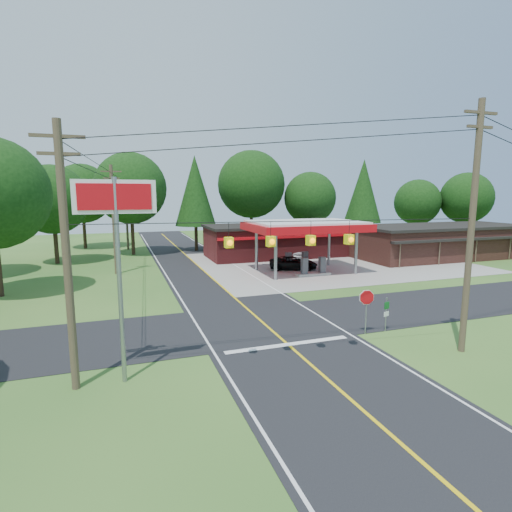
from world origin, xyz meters
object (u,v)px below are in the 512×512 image
object	(u,v)px
gas_canopy	(305,228)
octagonal_stop_sign	(367,301)
big_stop_sign	(117,229)
sedan_car	(298,251)
suv_car	(293,263)

from	to	relation	value
gas_canopy	octagonal_stop_sign	bearing A→B (deg)	-105.21
gas_canopy	big_stop_sign	world-z (taller)	big_stop_sign
sedan_car	octagonal_stop_sign	distance (m)	25.69
gas_canopy	octagonal_stop_sign	distance (m)	17.32
octagonal_stop_sign	big_stop_sign	bearing A→B (deg)	-173.18
suv_car	big_stop_sign	xyz separation A→B (m)	(-16.22, -19.51, 5.45)
big_stop_sign	octagonal_stop_sign	xyz separation A→B (m)	(12.22, 1.46, -4.27)
sedan_car	octagonal_stop_sign	world-z (taller)	octagonal_stop_sign
suv_car	sedan_car	bearing A→B (deg)	-8.84
sedan_car	big_stop_sign	distance (m)	33.07
gas_canopy	sedan_car	world-z (taller)	gas_canopy
big_stop_sign	octagonal_stop_sign	world-z (taller)	big_stop_sign
suv_car	sedan_car	size ratio (longest dim) A/B	1.06
sedan_car	gas_canopy	bearing A→B (deg)	-93.44
gas_canopy	sedan_car	size ratio (longest dim) A/B	2.39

